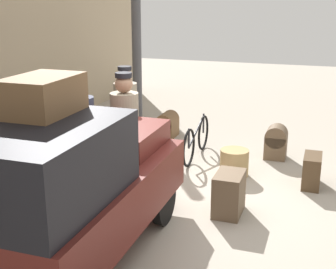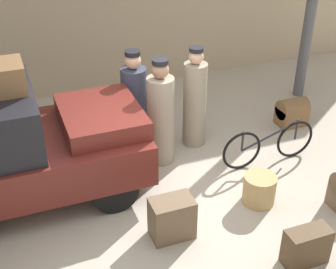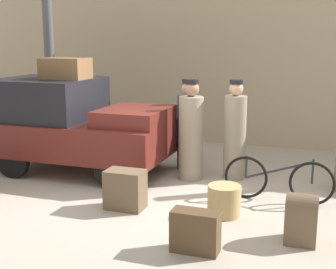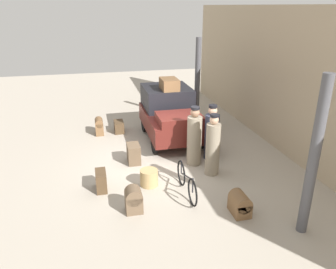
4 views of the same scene
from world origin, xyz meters
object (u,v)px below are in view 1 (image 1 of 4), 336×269
Objects in this scene: suitcase_tan_flat at (276,142)px; trunk_barrel_dark at (167,125)px; porter_carrying_trunk at (82,138)px; porter_lifting_near_truck at (125,135)px; truck at (58,183)px; trunk_on_truck_roof at (43,95)px; conductor_in_dark_uniform at (126,122)px; bicycle at (196,139)px; wicker_basket at (234,162)px; trunk_large_brown at (312,171)px; trunk_umber_medium at (229,194)px.

trunk_barrel_dark is (0.66, 2.34, -0.06)m from suitcase_tan_flat.
porter_lifting_near_truck is (0.24, -0.63, 0.03)m from porter_carrying_trunk.
truck is 5.18× the size of suitcase_tan_flat.
truck is 1.02m from trunk_on_truck_roof.
conductor_in_dark_uniform is 2.79m from suitcase_tan_flat.
truck is 3.92m from bicycle.
trunk_on_truck_roof reaches higher than bicycle.
porter_carrying_trunk is at bearing 118.79° from wicker_basket.
trunk_barrel_dark is (1.82, 3.03, 0.01)m from trunk_large_brown.
conductor_in_dark_uniform is at bearing 22.78° from porter_lifting_near_truck.
bicycle is (3.84, -0.52, -0.57)m from truck.
wicker_basket is 0.28× the size of porter_carrying_trunk.
bicycle is at bearing -7.41° from trunk_on_truck_roof.
bicycle is at bearing -48.59° from conductor_in_dark_uniform.
trunk_barrel_dark is (2.94, -0.39, -0.52)m from porter_carrying_trunk.
suitcase_tan_flat is at bearing -27.02° from wicker_basket.
trunk_large_brown is (-1.16, -0.69, -0.06)m from suitcase_tan_flat.
porter_carrying_trunk is at bearing 83.99° from trunk_umber_medium.
suitcase_tan_flat is 2.56m from trunk_umber_medium.
suitcase_tan_flat is 5.08m from trunk_on_truck_roof.
suitcase_tan_flat is (1.09, -0.56, 0.10)m from wicker_basket.
porter_lifting_near_truck is at bearing -69.42° from porter_carrying_trunk.
conductor_in_dark_uniform is at bearing 8.98° from trunk_on_truck_roof.
porter_lifting_near_truck is 2.98m from suitcase_tan_flat.
porter_carrying_trunk is at bearing 129.94° from suitcase_tan_flat.
conductor_in_dark_uniform is (-0.89, 1.01, 0.46)m from bicycle.
trunk_large_brown is at bearing -36.97° from trunk_umber_medium.
wicker_basket is 0.81× the size of trunk_umber_medium.
suitcase_tan_flat is 0.75× the size of trunk_on_truck_roof.
trunk_on_truck_roof is at bearing 156.59° from suitcase_tan_flat.
wicker_basket is 3.98m from trunk_on_truck_roof.
truck reaches higher than suitcase_tan_flat.
porter_lifting_near_truck is at bearing -157.22° from conductor_in_dark_uniform.
porter_carrying_trunk reaches higher than bicycle.
suitcase_tan_flat is at bearing -23.41° from trunk_on_truck_roof.
suitcase_tan_flat reaches higher than trunk_large_brown.
bicycle is 1.42m from conductor_in_dark_uniform.
conductor_in_dark_uniform reaches higher than bicycle.
porter_lifting_near_truck is 3.15× the size of trunk_large_brown.
trunk_umber_medium is 2.95m from trunk_on_truck_roof.
bicycle is 4.32m from trunk_on_truck_roof.
trunk_umber_medium reaches higher than wicker_basket.
trunk_large_brown reaches higher than wicker_basket.
wicker_basket is at bearing -61.21° from porter_carrying_trunk.
trunk_large_brown is (-0.73, -2.08, -0.10)m from bicycle.
trunk_large_brown is (3.12, -2.60, -0.67)m from truck.
porter_lifting_near_truck is 2.77m from trunk_barrel_dark.
bicycle is 1.45m from trunk_barrel_dark.
trunk_umber_medium is at bearing -171.78° from wicker_basket.
truck is at bearing -175.24° from porter_lifting_near_truck.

